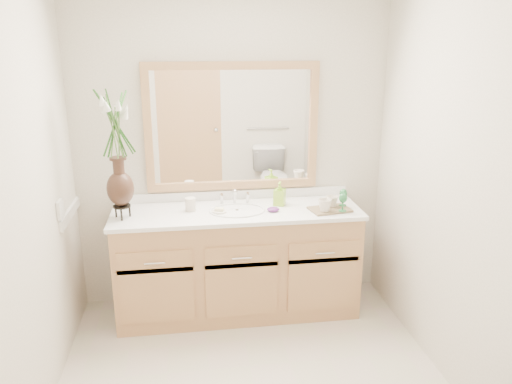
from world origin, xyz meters
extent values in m
cube|color=silver|center=(0.00, 1.30, 1.20)|extent=(2.40, 0.02, 2.40)
cube|color=silver|center=(0.00, -1.30, 1.20)|extent=(2.40, 0.02, 2.40)
cube|color=silver|center=(-1.20, 0.00, 1.20)|extent=(0.02, 2.60, 2.40)
cube|color=silver|center=(1.20, 0.00, 1.20)|extent=(0.02, 2.60, 2.40)
cube|color=tan|center=(0.00, 1.01, 0.40)|extent=(1.80, 0.55, 0.80)
cube|color=white|center=(0.00, 1.01, 0.82)|extent=(1.84, 0.57, 0.03)
ellipsoid|color=white|center=(0.00, 0.99, 0.78)|extent=(0.38, 0.30, 0.12)
cylinder|color=silver|center=(0.00, 1.17, 0.89)|extent=(0.02, 0.02, 0.11)
cylinder|color=silver|center=(-0.10, 1.17, 0.87)|extent=(0.02, 0.02, 0.08)
cylinder|color=silver|center=(0.10, 1.17, 0.87)|extent=(0.02, 0.02, 0.08)
cube|color=white|center=(0.00, 1.28, 1.41)|extent=(1.20, 0.01, 0.85)
cube|color=tan|center=(0.00, 1.28, 1.86)|extent=(1.32, 0.04, 0.06)
cube|color=tan|center=(0.00, 1.28, 0.95)|extent=(1.32, 0.04, 0.06)
cube|color=tan|center=(-0.63, 1.28, 1.41)|extent=(0.06, 0.04, 0.85)
cube|color=tan|center=(0.63, 1.28, 1.41)|extent=(0.06, 0.04, 0.85)
cube|color=white|center=(-1.19, 0.76, 0.98)|extent=(0.02, 0.12, 0.12)
cylinder|color=black|center=(-0.82, 0.96, 0.92)|extent=(0.12, 0.12, 0.01)
ellipsoid|color=#311F15|center=(-0.82, 0.96, 1.05)|extent=(0.19, 0.19, 0.24)
cylinder|color=#311F15|center=(-0.82, 0.96, 1.20)|extent=(0.08, 0.08, 0.11)
cylinder|color=#4C7A33|center=(-0.82, 0.96, 1.49)|extent=(0.07, 0.07, 0.44)
cylinder|color=beige|center=(-0.34, 1.05, 0.88)|extent=(0.08, 0.08, 0.10)
cylinder|color=beige|center=(-0.13, 0.98, 0.84)|extent=(0.10, 0.10, 0.01)
cube|color=beige|center=(-0.13, 0.98, 0.85)|extent=(0.07, 0.06, 0.02)
imported|color=#91CB2F|center=(0.34, 1.09, 0.91)|extent=(0.10, 0.10, 0.16)
ellipsoid|color=#5E246C|center=(0.26, 0.94, 0.85)|extent=(0.10, 0.08, 0.03)
cube|color=brown|center=(0.68, 0.91, 0.84)|extent=(0.32, 0.24, 0.01)
imported|color=beige|center=(0.63, 0.85, 0.89)|extent=(0.12, 0.12, 0.10)
imported|color=beige|center=(0.71, 0.95, 0.89)|extent=(0.11, 0.11, 0.09)
cylinder|color=#246E38|center=(0.76, 0.84, 0.85)|extent=(0.06, 0.06, 0.01)
cylinder|color=#246E38|center=(0.76, 0.84, 0.89)|extent=(0.01, 0.01, 0.09)
ellipsoid|color=#246E38|center=(0.76, 0.84, 0.94)|extent=(0.06, 0.06, 0.07)
cylinder|color=#246E38|center=(0.80, 0.96, 0.85)|extent=(0.05, 0.05, 0.01)
cylinder|color=#246E38|center=(0.80, 0.96, 0.89)|extent=(0.01, 0.01, 0.08)
ellipsoid|color=#246E38|center=(0.80, 0.96, 0.94)|extent=(0.06, 0.06, 0.07)
camera|label=1|loc=(-0.36, -2.47, 2.04)|focal=35.00mm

